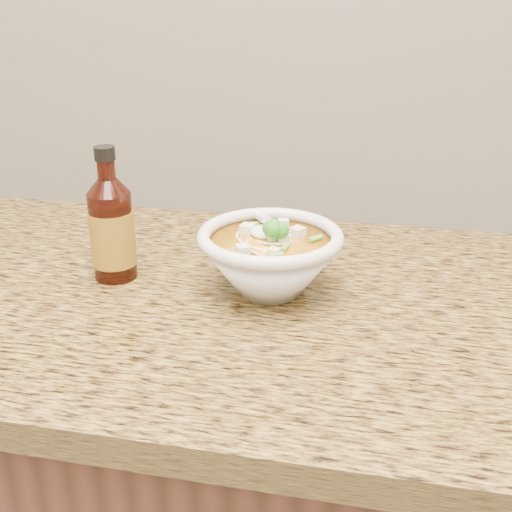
# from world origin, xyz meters

# --- Properties ---
(counter_slab) EXTENTS (4.00, 0.68, 0.04)m
(counter_slab) POSITION_xyz_m (0.00, 1.68, 0.88)
(counter_slab) COLOR olive
(counter_slab) RESTS_ON cabinet
(soup_bowl) EXTENTS (0.20, 0.22, 0.11)m
(soup_bowl) POSITION_xyz_m (0.01, 1.68, 0.95)
(soup_bowl) COLOR white
(soup_bowl) RESTS_ON counter_slab
(hot_sauce_bottle) EXTENTS (0.08, 0.08, 0.20)m
(hot_sauce_bottle) POSITION_xyz_m (-0.22, 1.68, 0.97)
(hot_sauce_bottle) COLOR #370E07
(hot_sauce_bottle) RESTS_ON counter_slab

